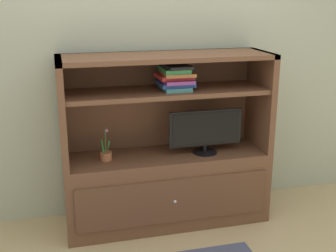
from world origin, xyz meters
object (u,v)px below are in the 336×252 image
(media_console, at_px, (166,169))
(magazine_stack, at_px, (175,77))
(tv_monitor, at_px, (205,130))
(potted_plant, at_px, (106,155))

(media_console, bearing_deg, magazine_stack, -5.81)
(tv_monitor, bearing_deg, potted_plant, 177.29)
(potted_plant, bearing_deg, magazine_stack, 1.93)
(media_console, relative_size, magazine_stack, 4.77)
(tv_monitor, xyz_separation_m, magazine_stack, (-0.24, 0.06, 0.44))
(magazine_stack, bearing_deg, potted_plant, -178.07)
(media_console, xyz_separation_m, magazine_stack, (0.07, -0.01, 0.77))
(media_console, relative_size, potted_plant, 6.18)
(tv_monitor, xyz_separation_m, potted_plant, (-0.80, 0.04, -0.15))
(potted_plant, distance_m, magazine_stack, 0.81)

